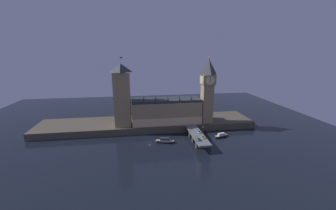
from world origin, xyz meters
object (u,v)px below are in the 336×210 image
(car_southbound_trail, at_px, (199,132))
(pedestrian_mid_walk, at_px, (202,132))
(boat_downstream, at_px, (221,136))
(victoria_tower, at_px, (122,95))
(street_lamp_far, at_px, (188,124))
(clock_tower, at_px, (207,89))
(boat_upstream, at_px, (165,141))
(car_northbound_trail, at_px, (199,140))
(car_southbound_lead, at_px, (203,137))
(street_lamp_mid, at_px, (203,129))
(pedestrian_far_rail, at_px, (190,130))
(pedestrian_near_rail, at_px, (195,138))
(street_lamp_near, at_px, (197,137))

(car_southbound_trail, bearing_deg, pedestrian_mid_walk, 2.91)
(boat_downstream, bearing_deg, victoria_tower, 163.26)
(street_lamp_far, relative_size, boat_downstream, 0.44)
(clock_tower, bearing_deg, boat_upstream, -147.84)
(car_northbound_trail, bearing_deg, car_southbound_lead, 36.87)
(car_northbound_trail, distance_m, street_lamp_far, 27.93)
(street_lamp_mid, bearing_deg, pedestrian_far_rail, 142.39)
(clock_tower, height_order, street_lamp_mid, clock_tower)
(pedestrian_near_rail, xyz_separation_m, street_lamp_mid, (9.61, 9.70, 3.19))
(clock_tower, relative_size, car_southbound_trail, 16.85)
(pedestrian_mid_walk, bearing_deg, street_lamp_mid, -80.64)
(pedestrian_mid_walk, bearing_deg, street_lamp_near, -119.28)
(street_lamp_near, bearing_deg, street_lamp_far, 90.00)
(car_northbound_trail, bearing_deg, street_lamp_mid, 60.40)
(car_southbound_trail, xyz_separation_m, street_lamp_near, (-7.31, -17.03, 3.31))
(car_southbound_trail, relative_size, boat_downstream, 0.26)
(street_lamp_mid, bearing_deg, pedestrian_mid_walk, 99.36)
(car_southbound_trail, bearing_deg, boat_upstream, 179.96)
(pedestrian_far_rail, height_order, boat_downstream, pedestrian_far_rail)
(boat_upstream, bearing_deg, clock_tower, 32.16)
(car_southbound_lead, bearing_deg, car_southbound_trail, 90.00)
(street_lamp_near, bearing_deg, car_southbound_lead, 35.98)
(car_southbound_trail, height_order, boat_upstream, car_southbound_trail)
(victoria_tower, distance_m, boat_downstream, 100.90)
(clock_tower, distance_m, street_lamp_mid, 45.76)
(car_northbound_trail, relative_size, car_southbound_trail, 1.15)
(victoria_tower, distance_m, car_northbound_trail, 83.63)
(boat_upstream, bearing_deg, pedestrian_far_rail, 12.03)
(clock_tower, distance_m, pedestrian_far_rail, 47.27)
(clock_tower, xyz_separation_m, pedestrian_far_rail, (-23.09, -24.42, -33.24))
(pedestrian_mid_walk, relative_size, street_lamp_far, 0.25)
(car_northbound_trail, relative_size, pedestrian_near_rail, 2.49)
(clock_tower, height_order, car_southbound_trail, clock_tower)
(car_northbound_trail, bearing_deg, street_lamp_near, -145.58)
(pedestrian_near_rail, distance_m, boat_downstream, 34.78)
(car_northbound_trail, relative_size, pedestrian_mid_walk, 2.80)
(clock_tower, xyz_separation_m, pedestrian_near_rail, (-23.09, -41.53, -33.19))
(car_southbound_lead, xyz_separation_m, pedestrian_far_rail, (-6.91, 16.82, 0.23))
(victoria_tower, relative_size, car_northbound_trail, 14.71)
(clock_tower, relative_size, car_northbound_trail, 14.63)
(car_southbound_trail, distance_m, boat_downstream, 24.26)
(car_northbound_trail, bearing_deg, pedestrian_mid_walk, 65.69)
(street_lamp_near, bearing_deg, boat_upstream, 143.93)
(car_southbound_trail, height_order, pedestrian_near_rail, pedestrian_near_rail)
(street_lamp_mid, distance_m, street_lamp_far, 17.80)
(boat_downstream, bearing_deg, car_southbound_trail, -168.82)
(pedestrian_near_rail, relative_size, pedestrian_far_rail, 1.05)
(street_lamp_near, bearing_deg, victoria_tower, 141.02)
(pedestrian_near_rail, bearing_deg, boat_downstream, 29.02)
(car_northbound_trail, xyz_separation_m, street_lamp_near, (-2.70, -1.85, 3.31))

